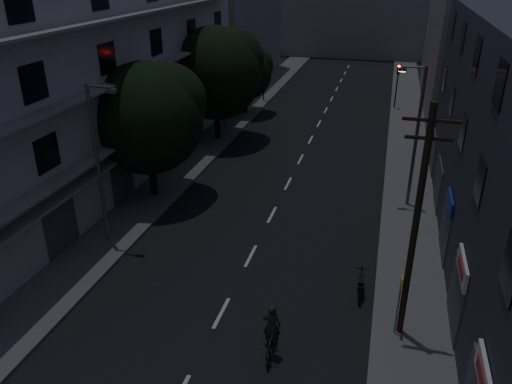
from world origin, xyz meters
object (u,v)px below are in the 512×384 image
at_px(utility_pole, 416,223).
at_px(motorcycle, 361,286).
at_px(bus_stop_sign, 400,295).
at_px(cyclist, 272,339).

relative_size(utility_pole, motorcycle, 5.11).
distance_m(bus_stop_sign, motorcycle, 3.05).
bearing_deg(bus_stop_sign, utility_pole, 34.35).
height_order(bus_stop_sign, motorcycle, bus_stop_sign).
relative_size(utility_pole, cyclist, 4.01).
bearing_deg(cyclist, utility_pole, 23.93).
bearing_deg(utility_pole, cyclist, -152.07).
bearing_deg(bus_stop_sign, motorcycle, 123.08).
relative_size(utility_pole, bus_stop_sign, 3.56).
relative_size(bus_stop_sign, cyclist, 1.12).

